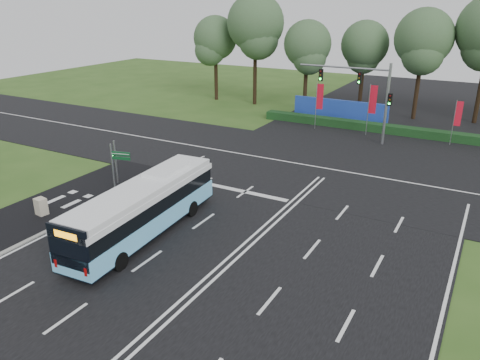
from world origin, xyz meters
The scene contains 16 objects.
ground centered at (0.00, 0.00, 0.00)m, with size 120.00×120.00×0.00m, color #30531B.
road_main centered at (0.00, 0.00, 0.02)m, with size 20.00×120.00×0.04m, color black.
road_cross centered at (0.00, 12.00, 0.03)m, with size 120.00×14.00×0.05m, color black.
bike_path centered at (-12.50, -3.00, 0.03)m, with size 5.00×18.00×0.06m, color black.
kerb_strip centered at (-10.10, -3.00, 0.06)m, with size 0.25×18.00×0.12m, color gray.
city_bus centered at (-5.17, -2.84, 1.57)m, with size 2.97×11.02×3.13m.
pedestrian_signal centered at (-11.79, 2.09, 1.68)m, with size 0.29×0.40×3.08m.
street_sign centered at (-10.31, 0.72, 2.20)m, with size 1.30×0.41×3.43m.
utility_cabinet centered at (-12.14, -3.88, 0.53)m, with size 0.64×0.53×1.07m, color beige.
banner_flag_left centered at (-4.80, 22.61, 2.95)m, with size 0.66×0.17×4.53m.
banner_flag_mid centered at (0.21, 22.72, 3.12)m, with size 0.71×0.09×4.80m.
banner_flag_right centered at (7.45, 23.18, 2.61)m, with size 0.58×0.13×3.97m.
traffic_light_gantry centered at (0.21, 20.50, 4.66)m, with size 8.41×0.28×7.00m.
hedge centered at (0.00, 24.50, 0.40)m, with size 22.00×1.20×0.80m, color #133416.
blue_hoarding centered at (-4.00, 27.00, 1.10)m, with size 10.00×0.30×2.20m, color #2041AD.
eucalyptus_row centered at (5.17, 31.03, 8.77)m, with size 53.98×10.19×12.95m.
Camera 1 is at (10.25, -20.08, 11.92)m, focal length 35.00 mm.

